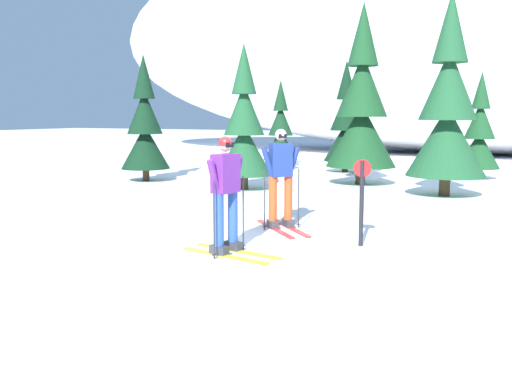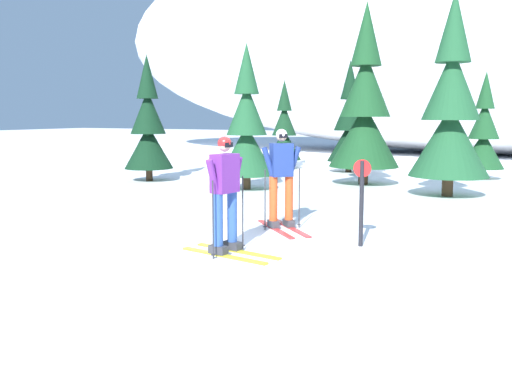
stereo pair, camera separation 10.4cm
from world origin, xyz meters
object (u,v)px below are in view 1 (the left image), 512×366
at_px(pine_tree_left, 281,132).
at_px(pine_tree_right, 448,112).
at_px(pine_tree_center_left, 244,129).
at_px(trail_marker_post, 362,197).
at_px(pine_tree_far_left, 145,129).
at_px(skier_navy_jacket, 281,177).
at_px(skier_purple_jacket, 226,192).
at_px(pine_tree_far_right, 479,134).
at_px(pine_tree_center_right, 362,109).
at_px(pine_tree_center, 346,126).

relative_size(pine_tree_left, pine_tree_right, 0.66).
relative_size(pine_tree_left, pine_tree_center_left, 0.85).
bearing_deg(trail_marker_post, pine_tree_left, 118.48).
bearing_deg(trail_marker_post, pine_tree_far_left, 145.93).
bearing_deg(pine_tree_center_left, pine_tree_far_left, 172.94).
relative_size(skier_navy_jacket, pine_tree_left, 0.53).
bearing_deg(pine_tree_far_left, pine_tree_center_left, -7.06).
bearing_deg(skier_purple_jacket, pine_tree_far_right, 77.03).
bearing_deg(pine_tree_center_right, pine_tree_far_left, -162.04).
relative_size(pine_tree_center_left, trail_marker_post, 2.92).
distance_m(pine_tree_center, pine_tree_center_right, 3.64).
bearing_deg(pine_tree_center_right, skier_navy_jacket, -87.29).
bearing_deg(pine_tree_center_right, skier_purple_jacket, -88.01).
xyz_separation_m(skier_purple_jacket, pine_tree_center, (-1.74, 12.32, 0.75)).
height_order(pine_tree_far_right, trail_marker_post, pine_tree_far_right).
relative_size(skier_navy_jacket, pine_tree_center_right, 0.34).
xyz_separation_m(skier_navy_jacket, pine_tree_center, (-1.76, 10.25, 0.73)).
bearing_deg(trail_marker_post, skier_purple_jacket, -141.75).
bearing_deg(skier_navy_jacket, pine_tree_far_left, 143.57).
bearing_deg(pine_tree_right, pine_tree_left, 143.28).
relative_size(pine_tree_right, trail_marker_post, 3.73).
bearing_deg(pine_tree_center, skier_navy_jacket, -80.28).
xyz_separation_m(pine_tree_far_left, pine_tree_center_left, (3.68, -0.46, 0.04)).
distance_m(skier_navy_jacket, pine_tree_center_right, 7.08).
height_order(skier_purple_jacket, pine_tree_right, pine_tree_right).
relative_size(skier_navy_jacket, pine_tree_far_left, 0.46).
bearing_deg(pine_tree_center_right, trail_marker_post, -75.33).
height_order(pine_tree_left, pine_tree_far_right, pine_tree_far_right).
relative_size(skier_navy_jacket, pine_tree_center, 0.45).
xyz_separation_m(pine_tree_center, trail_marker_post, (3.44, -10.98, -0.89)).
relative_size(pine_tree_left, pine_tree_center, 0.85).
bearing_deg(pine_tree_far_right, pine_tree_center, 176.77).
distance_m(pine_tree_left, pine_tree_far_right, 7.17).
relative_size(skier_navy_jacket, trail_marker_post, 1.32).
distance_m(pine_tree_center_left, pine_tree_far_right, 7.98).
relative_size(skier_purple_jacket, pine_tree_center, 0.44).
relative_size(pine_tree_center, trail_marker_post, 2.91).
bearing_deg(pine_tree_far_left, skier_navy_jacket, -36.43).
bearing_deg(pine_tree_left, pine_tree_far_right, -3.76).
height_order(pine_tree_center, trail_marker_post, pine_tree_center).
xyz_separation_m(pine_tree_center, pine_tree_far_right, (4.52, -0.26, -0.23)).
relative_size(pine_tree_center, pine_tree_center_right, 0.75).
xyz_separation_m(pine_tree_left, pine_tree_right, (6.63, -4.95, 0.73)).
bearing_deg(skier_navy_jacket, pine_tree_center, 99.72).
xyz_separation_m(pine_tree_left, pine_tree_center_right, (4.06, -3.52, 0.81)).
bearing_deg(pine_tree_center_left, trail_marker_post, -48.10).
xyz_separation_m(pine_tree_far_right, trail_marker_post, (-1.08, -10.72, -0.66)).
relative_size(pine_tree_left, pine_tree_center_right, 0.64).
distance_m(skier_navy_jacket, pine_tree_left, 11.36).
bearing_deg(pine_tree_right, trail_marker_post, -95.10).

